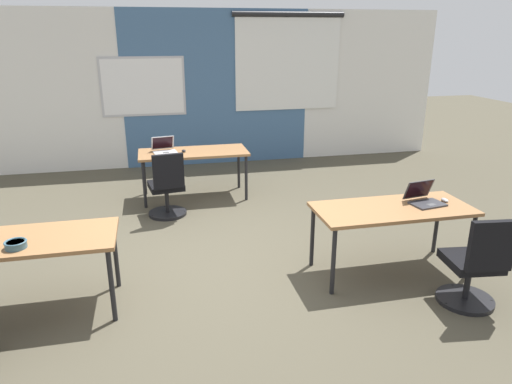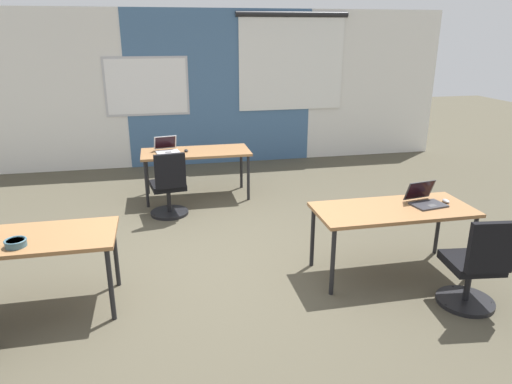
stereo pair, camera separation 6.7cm
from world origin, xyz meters
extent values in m
plane|color=#4C4738|center=(0.00, 0.00, 0.00)|extent=(24.00, 24.00, 0.00)
cube|color=silver|center=(0.00, 4.20, 1.40)|extent=(10.00, 0.20, 2.80)
cube|color=#42668E|center=(0.65, 4.09, 1.40)|extent=(3.41, 0.01, 2.80)
cube|color=#B7B7BC|center=(-0.68, 4.09, 1.48)|extent=(1.48, 0.02, 1.04)
cube|color=white|center=(-0.68, 4.08, 1.48)|extent=(1.40, 0.02, 0.96)
cube|color=white|center=(1.99, 4.08, 1.82)|extent=(2.00, 0.02, 1.66)
cylinder|color=black|center=(1.99, 4.08, 2.70)|extent=(2.10, 0.10, 0.10)
cube|color=olive|center=(-1.75, -0.60, 0.70)|extent=(1.60, 0.70, 0.04)
cylinder|color=black|center=(-1.01, -0.90, 0.34)|extent=(0.04, 0.04, 0.68)
cylinder|color=black|center=(-1.01, -0.30, 0.34)|extent=(0.04, 0.04, 0.68)
cube|color=olive|center=(1.75, -0.60, 0.70)|extent=(1.60, 0.70, 0.04)
cylinder|color=black|center=(1.01, -0.90, 0.34)|extent=(0.04, 0.04, 0.68)
cylinder|color=black|center=(2.49, -0.90, 0.34)|extent=(0.04, 0.04, 0.68)
cylinder|color=black|center=(1.01, -0.30, 0.34)|extent=(0.04, 0.04, 0.68)
cylinder|color=black|center=(2.49, -0.30, 0.34)|extent=(0.04, 0.04, 0.68)
cube|color=olive|center=(0.00, 2.20, 0.70)|extent=(1.60, 0.70, 0.04)
cylinder|color=black|center=(-0.74, 1.90, 0.34)|extent=(0.04, 0.04, 0.68)
cylinder|color=black|center=(0.74, 1.90, 0.34)|extent=(0.04, 0.04, 0.68)
cylinder|color=black|center=(-0.74, 2.50, 0.34)|extent=(0.04, 0.04, 0.68)
cylinder|color=black|center=(0.74, 2.50, 0.34)|extent=(0.04, 0.04, 0.68)
cube|color=#333338|center=(2.13, -0.61, 0.73)|extent=(0.36, 0.28, 0.02)
cube|color=#4C4C4F|center=(2.14, -0.66, 0.74)|extent=(0.10, 0.07, 0.00)
cube|color=#333338|center=(2.11, -0.46, 0.84)|extent=(0.34, 0.14, 0.21)
cube|color=black|center=(2.11, -0.46, 0.84)|extent=(0.30, 0.12, 0.18)
ellipsoid|color=#B2B2B7|center=(2.36, -0.56, 0.74)|extent=(0.06, 0.10, 0.03)
cylinder|color=black|center=(2.18, -1.31, 0.02)|extent=(0.52, 0.52, 0.04)
cylinder|color=black|center=(2.18, -1.31, 0.21)|extent=(0.06, 0.06, 0.34)
cube|color=black|center=(2.18, -1.31, 0.42)|extent=(0.49, 0.49, 0.08)
cube|color=black|center=(2.15, -1.56, 0.69)|extent=(0.40, 0.11, 0.46)
sphere|color=black|center=(2.21, -1.08, 0.02)|extent=(0.04, 0.04, 0.04)
sphere|color=black|center=(2.39, -1.41, 0.02)|extent=(0.04, 0.04, 0.04)
sphere|color=black|center=(1.95, -1.35, 0.02)|extent=(0.04, 0.04, 0.04)
cube|color=silver|center=(-0.41, 2.18, 0.73)|extent=(0.36, 0.28, 0.02)
cube|color=#4C4C4F|center=(-0.40, 2.13, 0.74)|extent=(0.10, 0.07, 0.00)
cube|color=silver|center=(-0.44, 2.34, 0.84)|extent=(0.34, 0.14, 0.21)
cube|color=black|center=(-0.44, 2.34, 0.84)|extent=(0.31, 0.12, 0.18)
ellipsoid|color=black|center=(-0.14, 2.19, 0.74)|extent=(0.07, 0.11, 0.03)
cylinder|color=black|center=(-0.45, 1.55, 0.02)|extent=(0.52, 0.52, 0.04)
cylinder|color=black|center=(-0.45, 1.55, 0.21)|extent=(0.06, 0.06, 0.34)
cube|color=black|center=(-0.45, 1.55, 0.42)|extent=(0.50, 0.50, 0.08)
cube|color=black|center=(-0.41, 1.30, 0.69)|extent=(0.40, 0.12, 0.46)
sphere|color=black|center=(-0.48, 1.78, 0.02)|extent=(0.04, 0.04, 0.04)
sphere|color=black|center=(-0.21, 1.51, 0.02)|extent=(0.04, 0.04, 0.04)
sphere|color=black|center=(-0.65, 1.44, 0.02)|extent=(0.04, 0.04, 0.04)
cylinder|color=#3D6070|center=(-1.74, -0.78, 0.75)|extent=(0.17, 0.17, 0.05)
torus|color=#3D6070|center=(-1.74, -0.78, 0.78)|extent=(0.18, 0.18, 0.02)
cylinder|color=gold|center=(-1.74, -0.78, 0.77)|extent=(0.14, 0.14, 0.01)
camera|label=1|loc=(-0.58, -4.61, 2.40)|focal=32.83mm
camera|label=2|loc=(-0.51, -4.63, 2.40)|focal=32.83mm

